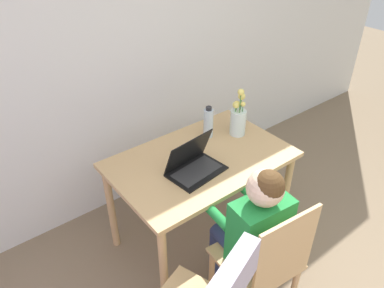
# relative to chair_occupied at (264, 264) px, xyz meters

# --- Properties ---
(wall_back) EXTENTS (6.40, 0.05, 2.50)m
(wall_back) POSITION_rel_chair_occupied_xyz_m (0.01, 1.47, 0.78)
(wall_back) COLOR silver
(wall_back) RESTS_ON ground_plane
(dining_table) EXTENTS (1.15, 0.74, 0.73)m
(dining_table) POSITION_rel_chair_occupied_xyz_m (0.12, 0.70, 0.16)
(dining_table) COLOR tan
(dining_table) RESTS_ON ground_plane
(chair_occupied) EXTENTS (0.44, 0.44, 0.92)m
(chair_occupied) POSITION_rel_chair_occupied_xyz_m (0.00, 0.00, 0.00)
(chair_occupied) COLOR tan
(chair_occupied) RESTS_ON ground_plane
(person_seated) EXTENTS (0.36, 0.45, 1.06)m
(person_seated) POSITION_rel_chair_occupied_xyz_m (0.01, 0.12, 0.20)
(person_seated) COLOR #1E8438
(person_seated) RESTS_ON ground_plane
(laptop) EXTENTS (0.36, 0.27, 0.22)m
(laptop) POSITION_rel_chair_occupied_xyz_m (0.01, 0.63, 0.30)
(laptop) COLOR black
(laptop) RESTS_ON dining_table
(flower_vase) EXTENTS (0.11, 0.11, 0.36)m
(flower_vase) POSITION_rel_chair_occupied_xyz_m (0.51, 0.77, 0.37)
(flower_vase) COLOR silver
(flower_vase) RESTS_ON dining_table
(water_bottle) EXTENTS (0.07, 0.07, 0.23)m
(water_bottle) POSITION_rel_chair_occupied_xyz_m (0.33, 0.87, 0.36)
(water_bottle) COLOR silver
(water_bottle) RESTS_ON dining_table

